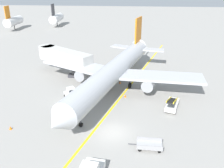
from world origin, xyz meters
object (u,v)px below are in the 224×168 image
safety_cone_tail_area (77,76)px  safety_cone_nose_left (79,92)px  belt_loader_forward_hold (172,104)px  safety_cone_nose_right (120,82)px  airliner (115,70)px  baggage_cart_loaded (149,145)px  jet_bridge (61,56)px  baggage_tug_near_wing (71,94)px  ground_crew_marshaller (60,120)px  safety_cone_wingtip_left (10,128)px  safety_cone_wingtip_right (125,96)px

safety_cone_tail_area → safety_cone_nose_left: bearing=-75.0°
belt_loader_forward_hold → safety_cone_nose_right: bearing=133.0°
airliner → belt_loader_forward_hold: size_ratio=6.73×
baggage_cart_loaded → jet_bridge: bearing=126.2°
baggage_tug_near_wing → ground_crew_marshaller: size_ratio=1.59×
jet_bridge → safety_cone_wingtip_left: (-0.98, -19.70, -3.32)m
baggage_tug_near_wing → airliner: bearing=33.8°
safety_cone_tail_area → ground_crew_marshaller: bearing=-84.7°
airliner → safety_cone_nose_left: 6.86m
safety_cone_nose_right → safety_cone_wingtip_right: same height
airliner → safety_cone_wingtip_right: 4.64m
safety_cone_wingtip_right → belt_loader_forward_hold: bearing=-25.0°
safety_cone_wingtip_right → airliner: bearing=124.1°
safety_cone_nose_left → baggage_tug_near_wing: bearing=-110.6°
belt_loader_forward_hold → ground_crew_marshaller: 15.78m
safety_cone_nose_right → baggage_cart_loaded: bearing=-76.4°
baggage_cart_loaded → safety_cone_tail_area: 23.75m
belt_loader_forward_hold → safety_cone_tail_area: belt_loader_forward_hold is taller
jet_bridge → baggage_cart_loaded: jet_bridge is taller
baggage_cart_loaded → belt_loader_forward_hold: bearing=68.3°
ground_crew_marshaller → airliner: bearing=62.6°
baggage_cart_loaded → safety_cone_tail_area: bearing=122.1°
baggage_cart_loaded → ground_crew_marshaller: (-11.05, 3.48, 0.44)m
jet_bridge → safety_cone_nose_right: size_ratio=27.37×
jet_bridge → ground_crew_marshaller: 19.20m
safety_cone_nose_left → safety_cone_nose_right: size_ratio=1.00×
belt_loader_forward_hold → safety_cone_wingtip_right: bearing=155.0°
baggage_cart_loaded → safety_cone_nose_right: (-4.30, 17.73, -0.25)m
airliner → safety_cone_wingtip_right: bearing=-55.9°
baggage_tug_near_wing → safety_cone_tail_area: (-1.11, 9.33, -0.71)m
safety_cone_nose_right → ground_crew_marshaller: bearing=-115.3°
safety_cone_nose_right → safety_cone_wingtip_right: bearing=-77.8°
belt_loader_forward_hold → safety_cone_nose_left: 14.84m
ground_crew_marshaller → safety_cone_wingtip_left: (-5.91, -1.33, -0.69)m
safety_cone_nose_right → safety_cone_tail_area: size_ratio=1.00×
belt_loader_forward_hold → safety_cone_wingtip_left: bearing=-161.2°
safety_cone_wingtip_left → safety_cone_nose_right: bearing=50.9°
baggage_cart_loaded → safety_cone_wingtip_right: 12.75m
baggage_tug_near_wing → safety_cone_tail_area: baggage_tug_near_wing is taller
safety_cone_tail_area → baggage_cart_loaded: bearing=-57.9°
baggage_tug_near_wing → ground_crew_marshaller: 7.33m
safety_cone_tail_area → baggage_tug_near_wing: bearing=-83.2°
baggage_tug_near_wing → safety_cone_wingtip_right: 8.52m
baggage_cart_loaded → safety_cone_tail_area: baggage_cart_loaded is taller
ground_crew_marshaller → safety_cone_wingtip_right: ground_crew_marshaller is taller
jet_bridge → safety_cone_wingtip_left: bearing=-92.8°
belt_loader_forward_hold → baggage_cart_loaded: size_ratio=1.36×
airliner → safety_cone_tail_area: airliner is taller
safety_cone_wingtip_left → safety_cone_tail_area: same height
baggage_tug_near_wing → belt_loader_forward_hold: belt_loader_forward_hold is taller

